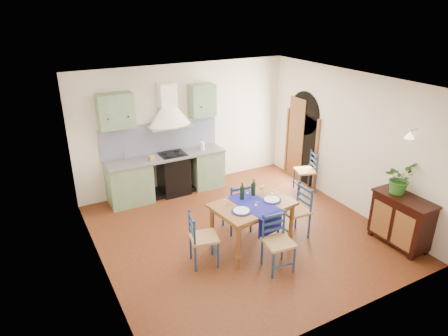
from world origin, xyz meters
The scene contains 13 objects.
floor centered at (0.00, 0.00, 0.00)m, with size 5.00×5.00×0.00m, color #471F0F.
back_wall centered at (-0.47, 2.29, 1.05)m, with size 5.00×0.96×2.80m.
right_wall centered at (2.50, 0.28, 1.34)m, with size 0.26×5.00×2.80m.
left_wall centered at (-2.50, 0.00, 1.40)m, with size 0.04×5.00×2.80m, color silver.
ceiling centered at (0.00, 0.00, 2.80)m, with size 5.00×5.00×0.01m, color white.
dining_table centered at (-0.05, -0.46, 0.75)m, with size 1.44×1.11×1.16m.
chair_near centered at (-0.03, -1.18, 0.49)m, with size 0.49×0.49×0.94m.
chair_far centered at (0.00, 0.13, 0.52)m, with size 0.52×0.52×1.00m.
chair_left centered at (-1.04, -0.50, 0.48)m, with size 0.52×0.52×0.93m.
chair_right centered at (0.84, -0.54, 0.51)m, with size 0.47×0.47×0.98m.
chair_spare centered at (2.23, 0.86, 0.48)m, with size 0.54×0.54×0.92m.
sideboard centered at (2.26, -1.65, 0.51)m, with size 0.50×1.05×0.94m.
potted_plant centered at (2.27, -1.45, 1.21)m, with size 0.50×0.43×0.56m, color #2D6322.
Camera 1 is at (-3.34, -5.49, 4.03)m, focal length 32.00 mm.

